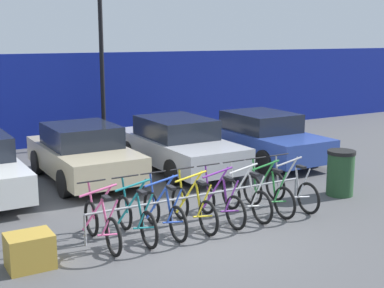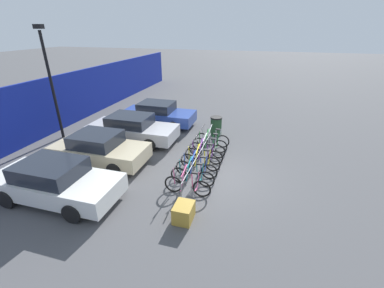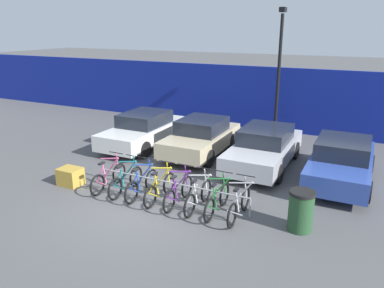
{
  "view_description": "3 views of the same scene",
  "coord_description": "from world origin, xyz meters",
  "px_view_note": "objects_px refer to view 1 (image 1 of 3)",
  "views": [
    {
      "loc": [
        -4.54,
        -7.75,
        3.55
      ],
      "look_at": [
        1.17,
        2.03,
        1.25
      ],
      "focal_mm": 50.0,
      "sensor_mm": 36.0,
      "label": 1
    },
    {
      "loc": [
        -8.73,
        -1.73,
        5.43
      ],
      "look_at": [
        0.29,
        0.87,
        1.14
      ],
      "focal_mm": 24.0,
      "sensor_mm": 36.0,
      "label": 2
    },
    {
      "loc": [
        5.46,
        -7.87,
        4.8
      ],
      "look_at": [
        0.53,
        2.19,
        1.26
      ],
      "focal_mm": 35.0,
      "sensor_mm": 36.0,
      "label": 3
    }
  ],
  "objects_px": {
    "bicycle_teal": "(136,218)",
    "car_blue": "(262,137)",
    "bicycle_yellow": "(194,208)",
    "cargo_crate": "(30,251)",
    "bicycle_pink": "(102,225)",
    "bicycle_blue": "(164,213)",
    "bike_rack": "(202,197)",
    "trash_bin": "(340,173)",
    "bicycle_purple": "(220,203)",
    "car_silver": "(177,144)",
    "bicycle_white": "(246,198)",
    "bicycle_silver": "(291,190)",
    "lamp_post": "(101,49)",
    "bicycle_green": "(268,194)",
    "car_beige": "(83,153)"
  },
  "relations": [
    {
      "from": "bicycle_purple",
      "to": "bicycle_pink",
      "type": "bearing_deg",
      "value": -178.62
    },
    {
      "from": "bicycle_yellow",
      "to": "bicycle_silver",
      "type": "bearing_deg",
      "value": 2.66
    },
    {
      "from": "bicycle_green",
      "to": "car_beige",
      "type": "xyz_separation_m",
      "value": [
        -2.44,
        4.27,
        0.31
      ]
    },
    {
      "from": "bicycle_teal",
      "to": "car_blue",
      "type": "distance_m",
      "value": 6.8
    },
    {
      "from": "car_beige",
      "to": "bicycle_pink",
      "type": "bearing_deg",
      "value": -105.04
    },
    {
      "from": "bicycle_teal",
      "to": "car_beige",
      "type": "xyz_separation_m",
      "value": [
        0.5,
        4.27,
        0.31
      ]
    },
    {
      "from": "bicycle_pink",
      "to": "bicycle_blue",
      "type": "distance_m",
      "value": 1.21
    },
    {
      "from": "bicycle_blue",
      "to": "car_blue",
      "type": "bearing_deg",
      "value": 38.19
    },
    {
      "from": "bicycle_white",
      "to": "car_silver",
      "type": "distance_m",
      "value": 4.15
    },
    {
      "from": "bike_rack",
      "to": "bicycle_white",
      "type": "distance_m",
      "value": 0.95
    },
    {
      "from": "bicycle_white",
      "to": "trash_bin",
      "type": "xyz_separation_m",
      "value": [
        2.71,
        0.12,
        0.14
      ]
    },
    {
      "from": "bicycle_yellow",
      "to": "bicycle_purple",
      "type": "xyz_separation_m",
      "value": [
        0.6,
        0.0,
        0.0
      ]
    },
    {
      "from": "bicycle_pink",
      "to": "bicycle_blue",
      "type": "xyz_separation_m",
      "value": [
        1.21,
        0.0,
        0.0
      ]
    },
    {
      "from": "bicycle_blue",
      "to": "bicycle_green",
      "type": "relative_size",
      "value": 1.0
    },
    {
      "from": "bicycle_blue",
      "to": "bicycle_purple",
      "type": "relative_size",
      "value": 1.0
    },
    {
      "from": "bicycle_yellow",
      "to": "cargo_crate",
      "type": "distance_m",
      "value": 3.13
    },
    {
      "from": "bicycle_silver",
      "to": "cargo_crate",
      "type": "xyz_separation_m",
      "value": [
        -5.5,
        -0.28,
        -0.1
      ]
    },
    {
      "from": "bicycle_pink",
      "to": "trash_bin",
      "type": "height_order",
      "value": "bicycle_pink"
    },
    {
      "from": "bicycle_pink",
      "to": "bicycle_white",
      "type": "relative_size",
      "value": 1.0
    },
    {
      "from": "bicycle_teal",
      "to": "bicycle_silver",
      "type": "relative_size",
      "value": 1.0
    },
    {
      "from": "bicycle_blue",
      "to": "car_silver",
      "type": "distance_m",
      "value": 4.8
    },
    {
      "from": "bicycle_yellow",
      "to": "car_silver",
      "type": "height_order",
      "value": "car_silver"
    },
    {
      "from": "bicycle_teal",
      "to": "bicycle_purple",
      "type": "bearing_deg",
      "value": -2.68
    },
    {
      "from": "bike_rack",
      "to": "trash_bin",
      "type": "height_order",
      "value": "trash_bin"
    },
    {
      "from": "trash_bin",
      "to": "car_silver",
      "type": "bearing_deg",
      "value": 117.09
    },
    {
      "from": "lamp_post",
      "to": "bike_rack",
      "type": "bearing_deg",
      "value": -97.43
    },
    {
      "from": "trash_bin",
      "to": "car_beige",
      "type": "bearing_deg",
      "value": 137.88
    },
    {
      "from": "bicycle_yellow",
      "to": "bicycle_pink",
      "type": "bearing_deg",
      "value": -177.34
    },
    {
      "from": "bike_rack",
      "to": "car_silver",
      "type": "distance_m",
      "value": 4.25
    },
    {
      "from": "bicycle_green",
      "to": "lamp_post",
      "type": "xyz_separation_m",
      "value": [
        -0.47,
        7.97,
        2.75
      ]
    },
    {
      "from": "bicycle_teal",
      "to": "bicycle_purple",
      "type": "distance_m",
      "value": 1.78
    },
    {
      "from": "cargo_crate",
      "to": "bicycle_white",
      "type": "bearing_deg",
      "value": 3.69
    },
    {
      "from": "car_silver",
      "to": "cargo_crate",
      "type": "bearing_deg",
      "value": -138.94
    },
    {
      "from": "bicycle_silver",
      "to": "lamp_post",
      "type": "bearing_deg",
      "value": 95.78
    },
    {
      "from": "bicycle_green",
      "to": "car_blue",
      "type": "xyz_separation_m",
      "value": [
        2.72,
        3.75,
        0.31
      ]
    },
    {
      "from": "bike_rack",
      "to": "bicycle_teal",
      "type": "distance_m",
      "value": 1.47
    },
    {
      "from": "bicycle_white",
      "to": "car_blue",
      "type": "distance_m",
      "value": 4.99
    },
    {
      "from": "bicycle_pink",
      "to": "car_silver",
      "type": "bearing_deg",
      "value": 44.15
    },
    {
      "from": "bike_rack",
      "to": "bicycle_yellow",
      "type": "relative_size",
      "value": 2.78
    },
    {
      "from": "car_silver",
      "to": "bicycle_pink",
      "type": "bearing_deg",
      "value": -132.32
    },
    {
      "from": "bike_rack",
      "to": "bicycle_purple",
      "type": "xyz_separation_m",
      "value": [
        0.32,
        -0.15,
        -0.12
      ]
    },
    {
      "from": "bicycle_yellow",
      "to": "cargo_crate",
      "type": "height_order",
      "value": "bicycle_yellow"
    },
    {
      "from": "lamp_post",
      "to": "trash_bin",
      "type": "distance_m",
      "value": 8.68
    },
    {
      "from": "bicycle_teal",
      "to": "bicycle_white",
      "type": "xyz_separation_m",
      "value": [
        2.39,
        0.0,
        0.0
      ]
    },
    {
      "from": "trash_bin",
      "to": "cargo_crate",
      "type": "bearing_deg",
      "value": -176.77
    },
    {
      "from": "bicycle_blue",
      "to": "car_beige",
      "type": "distance_m",
      "value": 4.28
    },
    {
      "from": "bicycle_pink",
      "to": "bicycle_blue",
      "type": "relative_size",
      "value": 1.0
    },
    {
      "from": "bicycle_yellow",
      "to": "car_blue",
      "type": "xyz_separation_m",
      "value": [
        4.49,
        3.75,
        0.31
      ]
    },
    {
      "from": "bicycle_pink",
      "to": "cargo_crate",
      "type": "distance_m",
      "value": 1.32
    },
    {
      "from": "bicycle_blue",
      "to": "car_beige",
      "type": "relative_size",
      "value": 0.42
    }
  ]
}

